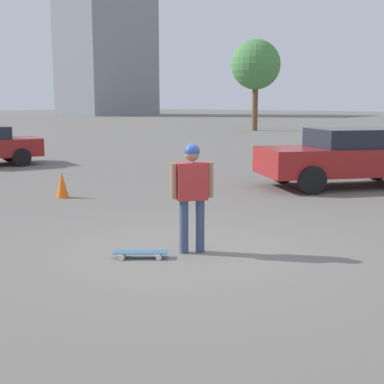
% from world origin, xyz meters
% --- Properties ---
extents(ground_plane, '(220.00, 220.00, 0.00)m').
position_xyz_m(ground_plane, '(0.00, 0.00, 0.00)').
color(ground_plane, slate).
extents(person, '(0.44, 0.51, 1.59)m').
position_xyz_m(person, '(0.00, 0.00, 0.97)').
color(person, '#38476B').
rests_on(person, ground_plane).
extents(skateboard, '(0.71, 0.61, 0.09)m').
position_xyz_m(skateboard, '(0.40, 0.67, 0.07)').
color(skateboard, '#336693').
rests_on(skateboard, ground_plane).
extents(car_parked_near, '(4.32, 4.63, 1.50)m').
position_xyz_m(car_parked_near, '(0.50, -7.31, 0.79)').
color(car_parked_near, maroon).
rests_on(car_parked_near, ground_plane).
extents(building_block_distant, '(9.13, 14.50, 23.89)m').
position_xyz_m(building_block_distant, '(59.03, -55.32, 11.95)').
color(building_block_distant, gray).
rests_on(building_block_distant, ground_plane).
extents(tree_distant, '(3.66, 3.66, 6.70)m').
position_xyz_m(tree_distant, '(16.23, -29.11, 4.83)').
color(tree_distant, brown).
rests_on(tree_distant, ground_plane).
extents(traffic_cone, '(0.29, 0.29, 0.60)m').
position_xyz_m(traffic_cone, '(5.10, -1.79, 0.30)').
color(traffic_cone, orange).
rests_on(traffic_cone, ground_plane).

